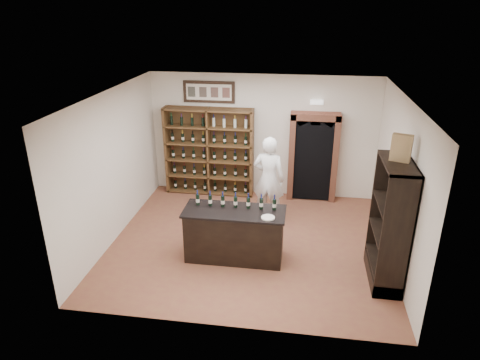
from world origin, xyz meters
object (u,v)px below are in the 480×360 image
at_px(tasting_counter, 235,234).
at_px(shopkeeper, 269,179).
at_px(side_cabinet, 389,242).
at_px(counter_bottle_0, 198,200).
at_px(wine_shelf, 209,151).
at_px(wine_crate, 401,148).

height_order(tasting_counter, shopkeeper, shopkeeper).
bearing_deg(side_cabinet, counter_bottle_0, 172.80).
relative_size(wine_shelf, wine_crate, 5.03).
bearing_deg(shopkeeper, wine_shelf, -26.97).
bearing_deg(wine_shelf, counter_bottle_0, -82.27).
xyz_separation_m(tasting_counter, side_cabinet, (2.72, -0.30, 0.26)).
relative_size(wine_shelf, side_cabinet, 1.00).
distance_m(wine_shelf, shopkeeper, 2.02).
xyz_separation_m(tasting_counter, counter_bottle_0, (-0.72, 0.14, 0.61)).
bearing_deg(side_cabinet, shopkeeper, 138.36).
height_order(shopkeeper, wine_crate, wine_crate).
height_order(wine_shelf, counter_bottle_0, wine_shelf).
xyz_separation_m(counter_bottle_0, side_cabinet, (3.44, -0.44, -0.35)).
xyz_separation_m(tasting_counter, shopkeeper, (0.49, 1.69, 0.47)).
relative_size(counter_bottle_0, wine_crate, 0.69).
bearing_deg(wine_shelf, side_cabinet, -40.21).
bearing_deg(side_cabinet, tasting_counter, 173.72).
bearing_deg(counter_bottle_0, shopkeeper, 52.11).
distance_m(shopkeeper, wine_crate, 3.28).
distance_m(counter_bottle_0, shopkeeper, 1.97).
xyz_separation_m(counter_bottle_0, wine_crate, (3.42, -0.38, 1.31)).
relative_size(counter_bottle_0, shopkeeper, 0.16).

